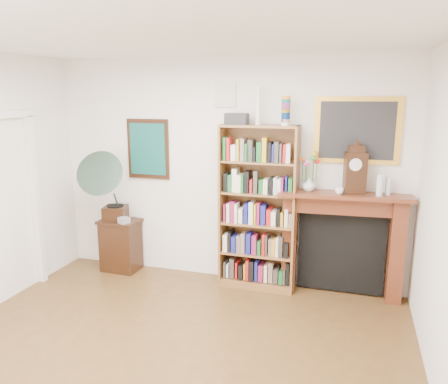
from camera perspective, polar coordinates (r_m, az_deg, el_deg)
name	(u,v)px	position (r m, az deg, el deg)	size (l,w,h in m)	color
room	(127,229)	(3.23, -12.61, -4.69)	(4.51, 5.01, 2.81)	#553419
door_casing	(5,193)	(5.50, -26.66, -0.11)	(0.08, 1.02, 2.17)	white
teal_poster	(148,149)	(5.82, -9.89, 5.55)	(0.58, 0.04, 0.78)	black
small_picture	(225,94)	(5.39, 0.13, 12.65)	(0.26, 0.04, 0.30)	white
gilt_painting	(357,131)	(5.17, 16.96, 7.69)	(0.95, 0.04, 0.75)	gold
bookshelf	(258,199)	(5.25, 4.51, -0.91)	(0.92, 0.34, 2.31)	brown
side_cabinet	(121,245)	(6.12, -13.33, -6.75)	(0.52, 0.38, 0.71)	black
fireplace	(342,234)	(5.32, 15.14, -5.37)	(1.50, 0.45, 1.25)	#552413
gramophone	(107,182)	(5.82, -15.03, 1.26)	(0.72, 0.83, 0.95)	black
cd_stack	(124,220)	(5.84, -12.94, -3.62)	(0.12, 0.12, 0.08)	#ADACB8
mantel_clock	(355,171)	(5.08, 16.76, 2.67)	(0.26, 0.19, 0.55)	black
flower_vase	(309,184)	(5.13, 11.04, 1.01)	(0.16, 0.16, 0.16)	silver
teacup	(339,191)	(5.06, 14.84, 0.14)	(0.09, 0.09, 0.07)	white
bottle_left	(380,185)	(5.09, 19.69, 0.85)	(0.07, 0.07, 0.24)	silver
bottle_right	(388,186)	(5.17, 20.65, 0.71)	(0.06, 0.06, 0.20)	silver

